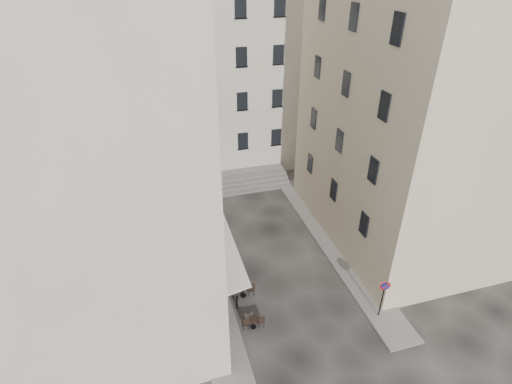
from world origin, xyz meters
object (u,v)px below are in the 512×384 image
object	(u,v)px
pedestrian	(224,242)
bistro_table_b	(243,290)
bistro_table_a	(253,322)
no_parking_sign	(384,292)

from	to	relation	value
pedestrian	bistro_table_b	bearing A→B (deg)	67.57
bistro_table_a	bistro_table_b	distance (m)	2.38
bistro_table_b	bistro_table_a	bearing A→B (deg)	-91.08
bistro_table_a	pedestrian	distance (m)	6.47
bistro_table_a	bistro_table_b	xyz separation A→B (m)	(0.05, 2.38, 0.06)
bistro_table_b	pedestrian	world-z (taller)	pedestrian
bistro_table_a	no_parking_sign	bearing A→B (deg)	-10.03
no_parking_sign	bistro_table_b	xyz separation A→B (m)	(-6.84, 3.60, -1.37)
bistro_table_a	bistro_table_b	size ratio (longest dim) A/B	0.88
bistro_table_a	bistro_table_b	world-z (taller)	bistro_table_b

